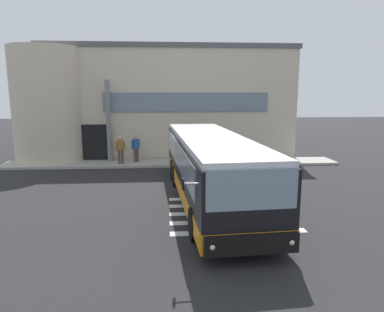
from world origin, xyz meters
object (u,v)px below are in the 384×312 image
Objects in this scene: entry_support_column at (108,121)px; passenger_by_doorway at (136,146)px; passenger_near_column at (120,149)px; safety_bollard_yellow at (198,161)px; bus_main_foreground at (210,169)px.

entry_support_column reaches higher than passenger_by_doorway.
entry_support_column is 3.00× the size of passenger_by_doorway.
passenger_by_doorway is at bearing 33.73° from passenger_near_column.
passenger_by_doorway reaches higher than safety_bollard_yellow.
passenger_by_doorway is at bearing 159.74° from safety_bollard_yellow.
bus_main_foreground reaches higher than passenger_near_column.
passenger_by_doorway is (-3.69, 7.61, -0.22)m from bus_main_foreground.
entry_support_column is 2.30m from passenger_by_doorway.
passenger_by_doorway is 4.06m from safety_bollard_yellow.
passenger_near_column is 4.73m from safety_bollard_yellow.
safety_bollard_yellow is (3.76, -1.39, -0.66)m from passenger_by_doorway.
passenger_by_doorway is at bearing 115.90° from bus_main_foreground.
passenger_near_column is (0.80, -0.99, -1.58)m from entry_support_column.
safety_bollard_yellow is (4.62, -0.81, -0.63)m from passenger_near_column.
passenger_near_column is 1.00× the size of passenger_by_doorway.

